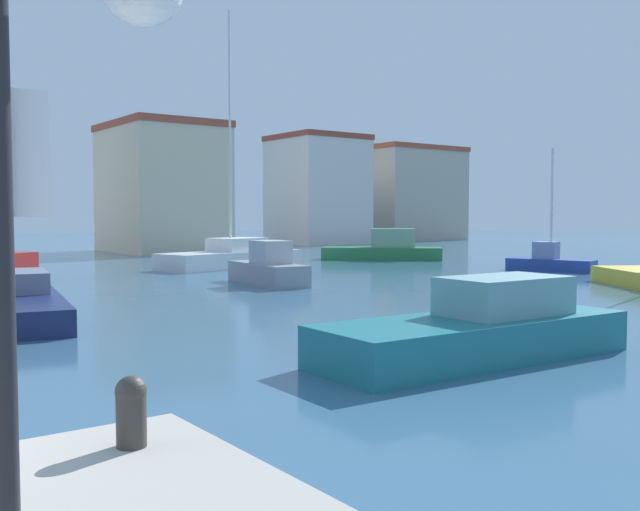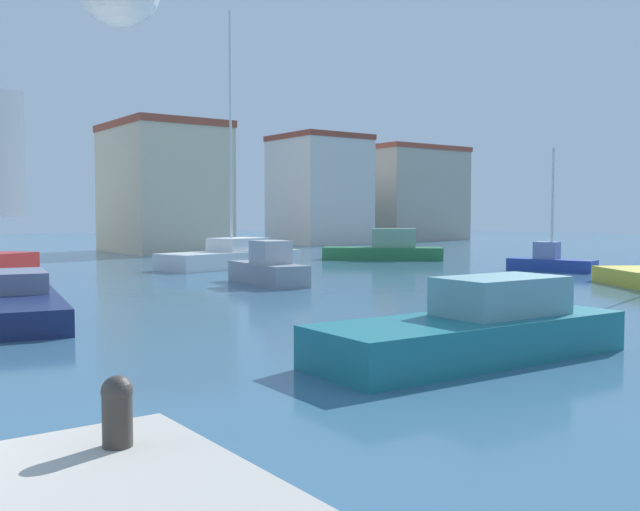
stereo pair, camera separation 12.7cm
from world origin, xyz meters
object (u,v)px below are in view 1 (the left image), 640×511
object	(u,v)px
sailboat_white_outer_mooring	(232,256)
motorboat_navy_near_pier	(13,301)
motorboat_green_far_left	(385,249)
mooring_bollard	(131,408)
motorboat_teal_behind_lamppost	(480,330)
sailboat_blue_inner_mooring	(550,261)
motorboat_grey_far_right	(268,269)

from	to	relation	value
sailboat_white_outer_mooring	motorboat_navy_near_pier	world-z (taller)	sailboat_white_outer_mooring
motorboat_navy_near_pier	motorboat_green_far_left	xyz separation A→B (m)	(24.43, 12.39, 0.20)
mooring_bollard	motorboat_navy_near_pier	world-z (taller)	mooring_bollard
motorboat_navy_near_pier	motorboat_teal_behind_lamppost	distance (m)	12.79
sailboat_white_outer_mooring	mooring_bollard	bearing A→B (deg)	-120.70
sailboat_white_outer_mooring	motorboat_teal_behind_lamppost	xyz separation A→B (m)	(-7.86, -23.56, -0.06)
sailboat_blue_inner_mooring	motorboat_teal_behind_lamppost	distance (m)	22.87
motorboat_grey_far_right	mooring_bollard	bearing A→B (deg)	-124.73
sailboat_white_outer_mooring	motorboat_teal_behind_lamppost	size ratio (longest dim) A/B	1.98
mooring_bollard	motorboat_teal_behind_lamppost	world-z (taller)	mooring_bollard
motorboat_teal_behind_lamppost	motorboat_grey_far_right	bearing A→B (deg)	72.86
mooring_bollard	motorboat_teal_behind_lamppost	bearing A→B (deg)	25.93
sailboat_blue_inner_mooring	motorboat_green_far_left	world-z (taller)	sailboat_blue_inner_mooring
mooring_bollard	motorboat_teal_behind_lamppost	distance (m)	9.62
mooring_bollard	motorboat_green_far_left	distance (m)	39.07
mooring_bollard	motorboat_navy_near_pier	size ratio (longest dim) A/B	0.06
motorboat_green_far_left	sailboat_white_outer_mooring	bearing A→B (deg)	-178.76
mooring_bollard	sailboat_white_outer_mooring	bearing A→B (deg)	59.30
sailboat_white_outer_mooring	motorboat_green_far_left	world-z (taller)	sailboat_white_outer_mooring
mooring_bollard	motorboat_navy_near_pier	xyz separation A→B (m)	(2.83, 15.59, -0.92)
motorboat_green_far_left	motorboat_teal_behind_lamppost	bearing A→B (deg)	-128.06
motorboat_green_far_left	motorboat_navy_near_pier	bearing A→B (deg)	-153.09
sailboat_white_outer_mooring	motorboat_grey_far_right	distance (m)	9.30
motorboat_navy_near_pier	motorboat_grey_far_right	distance (m)	10.94
motorboat_navy_near_pier	sailboat_blue_inner_mooring	world-z (taller)	sailboat_blue_inner_mooring
motorboat_navy_near_pier	sailboat_blue_inner_mooring	distance (m)	25.06
sailboat_white_outer_mooring	motorboat_teal_behind_lamppost	distance (m)	24.84
motorboat_green_far_left	mooring_bollard	bearing A→B (deg)	-134.24
sailboat_white_outer_mooring	motorboat_green_far_left	bearing A→B (deg)	1.24
mooring_bollard	sailboat_white_outer_mooring	world-z (taller)	sailboat_white_outer_mooring
sailboat_white_outer_mooring	motorboat_green_far_left	xyz separation A→B (m)	(10.77, 0.23, 0.01)
motorboat_grey_far_right	motorboat_teal_behind_lamppost	bearing A→B (deg)	-107.14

